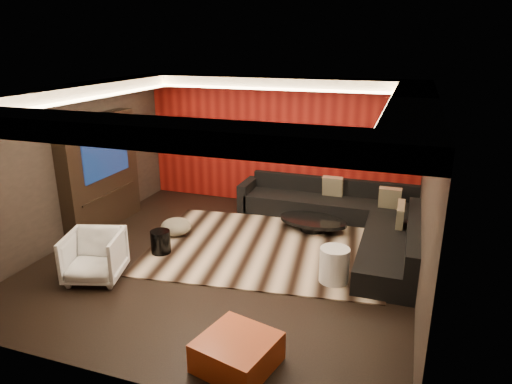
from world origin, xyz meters
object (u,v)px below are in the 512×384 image
at_px(drum_stool, 161,242).
at_px(white_side_table, 334,265).
at_px(sectional_sofa, 348,219).
at_px(orange_ottoman, 237,352).
at_px(coffee_table, 313,224).
at_px(armchair, 94,256).

bearing_deg(drum_stool, white_side_table, -0.19).
distance_m(drum_stool, sectional_sofa, 3.54).
bearing_deg(sectional_sofa, white_side_table, -87.93).
bearing_deg(orange_ottoman, white_side_table, 72.53).
relative_size(coffee_table, armchair, 1.59).
xyz_separation_m(coffee_table, armchair, (-2.77, -2.93, 0.25)).
height_order(drum_stool, sectional_sofa, sectional_sofa).
xyz_separation_m(drum_stool, orange_ottoman, (2.28, -2.25, -0.04)).
relative_size(white_side_table, armchair, 0.67).
bearing_deg(coffee_table, armchair, -133.39).
relative_size(coffee_table, white_side_table, 2.36).
relative_size(coffee_table, sectional_sofa, 0.36).
bearing_deg(orange_ottoman, coffee_table, 90.22).
distance_m(coffee_table, drum_stool, 2.92).
distance_m(drum_stool, white_side_table, 2.99).
relative_size(drum_stool, armchair, 0.48).
height_order(orange_ottoman, sectional_sofa, sectional_sofa).
bearing_deg(sectional_sofa, coffee_table, -165.08).
bearing_deg(coffee_table, drum_stool, -141.11).
height_order(armchair, sectional_sofa, armchair).
bearing_deg(coffee_table, white_side_table, -68.65).
distance_m(coffee_table, white_side_table, 1.98).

